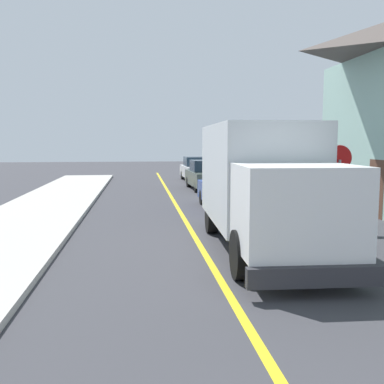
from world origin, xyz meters
TOP-DOWN VIEW (x-y plane):
  - centre_line_yellow at (0.00, 10.00)m, footprint 0.16×56.00m
  - box_truck at (1.55, 10.21)m, footprint 2.66×7.26m
  - parked_car_near at (1.98, 16.86)m, footprint 1.87×4.43m
  - parked_car_mid at (2.23, 24.30)m, footprint 1.98×4.47m
  - parked_car_far at (2.42, 29.86)m, footprint 1.94×4.46m
  - stop_sign at (4.44, 11.98)m, footprint 0.80×0.10m

SIDE VIEW (x-z plane):
  - centre_line_yellow at x=0.00m, z-range 0.00..0.01m
  - parked_car_near at x=1.98m, z-range -0.04..1.63m
  - parked_car_mid at x=2.23m, z-range -0.04..1.63m
  - parked_car_far at x=2.42m, z-range -0.04..1.63m
  - box_truck at x=1.55m, z-range 0.17..3.37m
  - stop_sign at x=4.44m, z-range 0.53..3.18m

